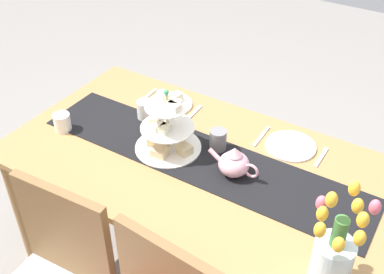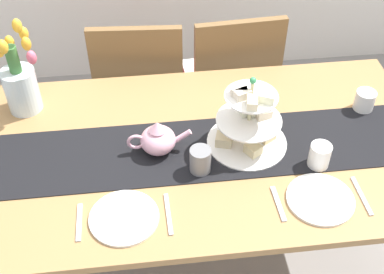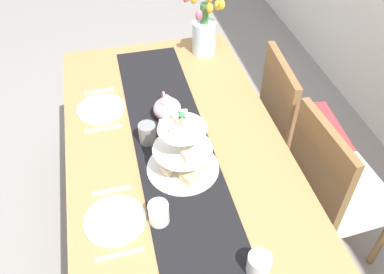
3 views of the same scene
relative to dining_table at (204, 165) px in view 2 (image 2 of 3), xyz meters
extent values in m
plane|color=gray|center=(0.00, 0.00, -0.64)|extent=(8.00, 8.00, 0.00)
cube|color=#A37747|center=(0.00, 0.00, 0.08)|extent=(1.71, 0.95, 0.03)
cylinder|color=#A37747|center=(-0.79, 0.40, -0.29)|extent=(0.07, 0.07, 0.71)
cylinder|color=#A37747|center=(0.79, 0.40, -0.29)|extent=(0.07, 0.07, 0.71)
cylinder|color=brown|center=(-0.03, 0.94, -0.44)|extent=(0.04, 0.04, 0.41)
cylinder|color=brown|center=(-0.39, 0.97, -0.44)|extent=(0.04, 0.04, 0.41)
cylinder|color=brown|center=(-0.05, 0.58, -0.44)|extent=(0.04, 0.04, 0.41)
cylinder|color=brown|center=(-0.41, 0.61, -0.44)|extent=(0.04, 0.04, 0.41)
cube|color=red|center=(-0.22, 0.77, -0.21)|extent=(0.45, 0.45, 0.05)
cube|color=brown|center=(-0.23, 0.59, 0.04)|extent=(0.42, 0.07, 0.45)
cylinder|color=brown|center=(0.40, 0.97, -0.44)|extent=(0.04, 0.04, 0.41)
cylinder|color=brown|center=(0.04, 0.94, -0.44)|extent=(0.04, 0.04, 0.41)
cylinder|color=brown|center=(0.42, 0.61, -0.44)|extent=(0.04, 0.04, 0.41)
cylinder|color=brown|center=(0.06, 0.58, -0.44)|extent=(0.04, 0.04, 0.41)
cube|color=silver|center=(0.23, 0.77, -0.21)|extent=(0.44, 0.44, 0.05)
cube|color=brown|center=(0.24, 0.58, 0.04)|extent=(0.42, 0.06, 0.45)
cube|color=black|center=(0.00, -0.01, 0.10)|extent=(1.54, 0.33, 0.00)
cylinder|color=beige|center=(0.16, 0.00, 0.24)|extent=(0.01, 0.01, 0.28)
cylinder|color=white|center=(0.16, 0.00, 0.10)|extent=(0.30, 0.30, 0.01)
cylinder|color=white|center=(0.16, 0.00, 0.21)|extent=(0.24, 0.24, 0.01)
cylinder|color=white|center=(0.16, 0.00, 0.32)|extent=(0.19, 0.19, 0.01)
cube|color=beige|center=(0.23, 0.01, 0.13)|extent=(0.08, 0.08, 0.04)
cube|color=beige|center=(0.16, 0.07, 0.13)|extent=(0.07, 0.07, 0.04)
cube|color=beige|center=(0.07, 0.00, 0.13)|extent=(0.07, 0.07, 0.04)
cube|color=beige|center=(0.17, -0.06, 0.13)|extent=(0.07, 0.07, 0.04)
cube|color=beige|center=(0.21, 0.01, 0.23)|extent=(0.06, 0.05, 0.03)
cube|color=beige|center=(0.18, 0.04, 0.23)|extent=(0.06, 0.07, 0.03)
cube|color=silver|center=(0.15, 0.04, 0.23)|extent=(0.04, 0.06, 0.03)
cube|color=beige|center=(0.12, 0.01, 0.34)|extent=(0.06, 0.04, 0.03)
cube|color=#F2E2C5|center=(0.12, -0.01, 0.34)|extent=(0.07, 0.05, 0.03)
cube|color=#F3E6BE|center=(0.15, -0.06, 0.34)|extent=(0.05, 0.06, 0.03)
cube|color=beige|center=(0.20, -0.04, 0.34)|extent=(0.07, 0.06, 0.03)
sphere|color=#389356|center=(0.16, 0.00, 0.39)|extent=(0.02, 0.02, 0.02)
ellipsoid|color=#E5A8BC|center=(-0.17, 0.00, 0.15)|extent=(0.13, 0.13, 0.10)
cone|color=#E5A8BC|center=(-0.17, 0.00, 0.22)|extent=(0.06, 0.06, 0.04)
cylinder|color=#E5A8BC|center=(-0.08, 0.00, 0.16)|extent=(0.07, 0.02, 0.06)
torus|color=#E5A8BC|center=(-0.25, 0.00, 0.15)|extent=(0.07, 0.01, 0.07)
cylinder|color=silver|center=(-0.69, 0.31, 0.19)|extent=(0.13, 0.13, 0.18)
cylinder|color=#3D7538|center=(-0.69, 0.31, 0.33)|extent=(0.05, 0.05, 0.12)
ellipsoid|color=yellow|center=(-0.63, 0.32, 0.39)|extent=(0.04, 0.04, 0.06)
ellipsoid|color=yellow|center=(-0.64, 0.33, 0.46)|extent=(0.04, 0.04, 0.06)
ellipsoid|color=yellow|center=(-0.64, 0.39, 0.39)|extent=(0.04, 0.04, 0.06)
ellipsoid|color=yellow|center=(-0.70, 0.39, 0.36)|extent=(0.04, 0.04, 0.06)
ellipsoid|color=yellow|center=(-0.68, 0.22, 0.44)|extent=(0.04, 0.04, 0.06)
ellipsoid|color=#E5607A|center=(-0.61, 0.26, 0.37)|extent=(0.04, 0.04, 0.06)
cylinder|color=white|center=(0.66, 0.14, 0.14)|extent=(0.08, 0.08, 0.08)
cylinder|color=white|center=(-0.31, -0.30, 0.10)|extent=(0.23, 0.23, 0.01)
cube|color=silver|center=(-0.45, -0.30, 0.10)|extent=(0.02, 0.15, 0.01)
cube|color=silver|center=(-0.16, -0.30, 0.10)|extent=(0.02, 0.17, 0.01)
cylinder|color=white|center=(0.35, -0.30, 0.10)|extent=(0.23, 0.23, 0.01)
cube|color=silver|center=(0.21, -0.30, 0.10)|extent=(0.02, 0.15, 0.01)
cube|color=silver|center=(0.50, -0.30, 0.10)|extent=(0.02, 0.17, 0.01)
cylinder|color=slate|center=(-0.03, -0.12, 0.15)|extent=(0.08, 0.08, 0.09)
cylinder|color=white|center=(0.39, -0.14, 0.14)|extent=(0.08, 0.08, 0.09)
camera|label=1|loc=(-0.82, 1.38, 1.44)|focal=44.69mm
camera|label=2|loc=(-0.21, -1.35, 1.44)|focal=47.95mm
camera|label=3|loc=(1.28, -0.23, 1.37)|focal=38.43mm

